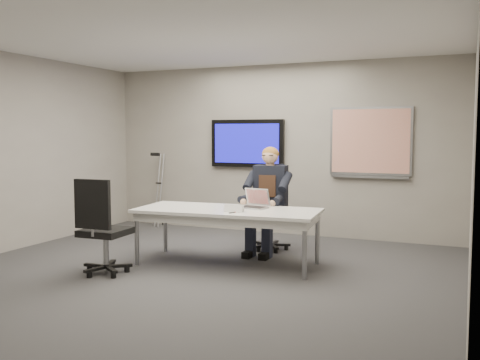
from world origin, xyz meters
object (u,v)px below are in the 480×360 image
at_px(laptop, 255,203).
at_px(office_chair_far, 271,227).
at_px(office_chair_near, 103,245).
at_px(seated_person, 266,211).
at_px(conference_table, 228,215).

bearing_deg(laptop, office_chair_far, 103.44).
bearing_deg(office_chair_near, laptop, -140.15).
bearing_deg(office_chair_far, seated_person, -106.38).
xyz_separation_m(office_chair_far, seated_person, (0.02, -0.26, 0.27)).
height_order(conference_table, office_chair_far, office_chair_far).
xyz_separation_m(conference_table, seated_person, (0.22, 0.80, -0.03)).
bearing_deg(office_chair_near, office_chair_far, -125.14).
relative_size(seated_person, laptop, 3.96).
height_order(office_chair_near, seated_person, seated_person).
relative_size(conference_table, seated_person, 1.61).
height_order(seated_person, laptop, seated_person).
distance_m(office_chair_near, laptop, 1.96).
bearing_deg(seated_person, office_chair_far, 87.44).
xyz_separation_m(office_chair_far, office_chair_near, (-1.34, -2.10, 0.03)).
xyz_separation_m(conference_table, office_chair_near, (-1.14, -1.04, -0.27)).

